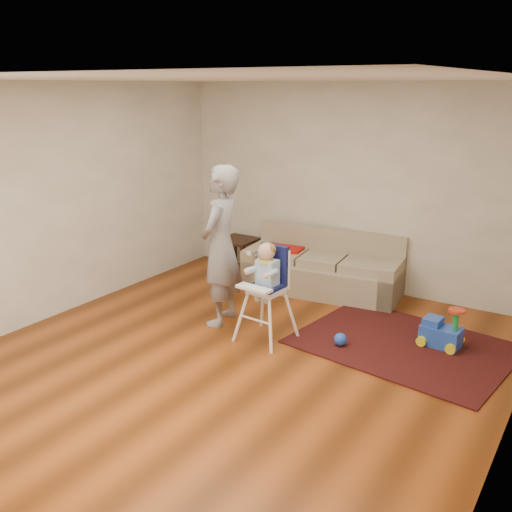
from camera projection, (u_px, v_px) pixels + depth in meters
The scene contains 9 objects.
ground at pixel (234, 361), 5.70m from camera, with size 5.50×5.50×0.00m, color #54260A.
room_envelope at pixel (263, 167), 5.58m from camera, with size 5.04×5.52×2.72m.
sofa at pixel (323, 263), 7.52m from camera, with size 2.13×1.08×0.79m.
side_table at pixel (238, 255), 8.38m from camera, with size 0.50×0.50×0.50m, color black, non-canonical shape.
area_rug at pixel (403, 345), 6.05m from camera, with size 2.13×1.60×0.02m, color black.
ride_on_toy at pixel (442, 326), 5.95m from camera, with size 0.40×0.29×0.44m, color blue, non-canonical shape.
toy_ball at pixel (340, 339), 5.99m from camera, with size 0.14×0.14×0.14m, color blue.
high_chair at pixel (266, 294), 6.05m from camera, with size 0.54×0.54×1.09m.
adult at pixel (221, 246), 6.39m from camera, with size 0.67×0.44×1.83m, color gray.
Camera 1 is at (2.97, -4.22, 2.65)m, focal length 40.00 mm.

